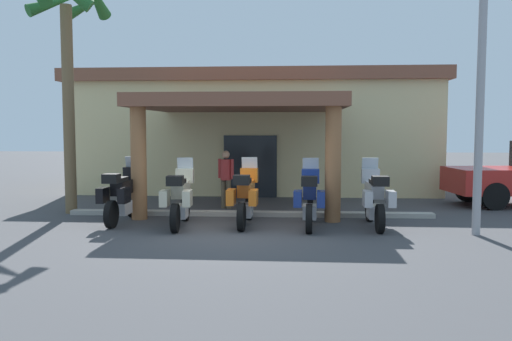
{
  "coord_description": "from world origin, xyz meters",
  "views": [
    {
      "loc": [
        1.28,
        -12.09,
        2.36
      ],
      "look_at": [
        0.41,
        2.33,
        1.2
      ],
      "focal_mm": 37.52,
      "sensor_mm": 36.0,
      "label": 1
    }
  ],
  "objects_px": {
    "motorcycle_blue": "(310,198)",
    "motel_building": "(257,131)",
    "motorcycle_black": "(122,195)",
    "motorcycle_silver": "(375,198)",
    "palm_tree_roadside": "(68,36)",
    "motorcycle_orange": "(245,197)",
    "motorcycle_cream": "(180,197)",
    "pedestrian": "(226,175)",
    "roadside_sign": "(482,35)"
  },
  "relations": [
    {
      "from": "motel_building",
      "to": "roadside_sign",
      "type": "bearing_deg",
      "value": -58.02
    },
    {
      "from": "motorcycle_black",
      "to": "motorcycle_blue",
      "type": "bearing_deg",
      "value": -91.59
    },
    {
      "from": "motorcycle_orange",
      "to": "palm_tree_roadside",
      "type": "bearing_deg",
      "value": 75.05
    },
    {
      "from": "motorcycle_silver",
      "to": "motorcycle_cream",
      "type": "bearing_deg",
      "value": 92.69
    },
    {
      "from": "motel_building",
      "to": "roadside_sign",
      "type": "height_order",
      "value": "roadside_sign"
    },
    {
      "from": "motel_building",
      "to": "motorcycle_cream",
      "type": "relative_size",
      "value": 6.11
    },
    {
      "from": "roadside_sign",
      "to": "pedestrian",
      "type": "bearing_deg",
      "value": 149.41
    },
    {
      "from": "motorcycle_cream",
      "to": "motorcycle_orange",
      "type": "xyz_separation_m",
      "value": [
        1.54,
        0.26,
        0.0
      ]
    },
    {
      "from": "motel_building",
      "to": "motorcycle_orange",
      "type": "height_order",
      "value": "motel_building"
    },
    {
      "from": "motel_building",
      "to": "pedestrian",
      "type": "bearing_deg",
      "value": -95.09
    },
    {
      "from": "motorcycle_orange",
      "to": "motel_building",
      "type": "bearing_deg",
      "value": 4.07
    },
    {
      "from": "motorcycle_blue",
      "to": "motorcycle_silver",
      "type": "bearing_deg",
      "value": -82.56
    },
    {
      "from": "motel_building",
      "to": "motorcycle_silver",
      "type": "relative_size",
      "value": 6.12
    },
    {
      "from": "motorcycle_black",
      "to": "motorcycle_orange",
      "type": "distance_m",
      "value": 3.09
    },
    {
      "from": "motorcycle_cream",
      "to": "pedestrian",
      "type": "relative_size",
      "value": 1.31
    },
    {
      "from": "motorcycle_orange",
      "to": "roadside_sign",
      "type": "bearing_deg",
      "value": -96.92
    },
    {
      "from": "motel_building",
      "to": "palm_tree_roadside",
      "type": "height_order",
      "value": "palm_tree_roadside"
    },
    {
      "from": "motorcycle_blue",
      "to": "pedestrian",
      "type": "relative_size",
      "value": 1.31
    },
    {
      "from": "motorcycle_black",
      "to": "motorcycle_orange",
      "type": "bearing_deg",
      "value": -90.53
    },
    {
      "from": "motel_building",
      "to": "motorcycle_silver",
      "type": "xyz_separation_m",
      "value": [
        3.29,
        -8.13,
        -1.54
      ]
    },
    {
      "from": "roadside_sign",
      "to": "palm_tree_roadside",
      "type": "bearing_deg",
      "value": 166.49
    },
    {
      "from": "motorcycle_black",
      "to": "motorcycle_orange",
      "type": "height_order",
      "value": "same"
    },
    {
      "from": "motorcycle_black",
      "to": "motorcycle_silver",
      "type": "relative_size",
      "value": 1.0
    },
    {
      "from": "motorcycle_blue",
      "to": "roadside_sign",
      "type": "distance_m",
      "value": 5.18
    },
    {
      "from": "palm_tree_roadside",
      "to": "motel_building",
      "type": "bearing_deg",
      "value": 53.97
    },
    {
      "from": "motorcycle_blue",
      "to": "motel_building",
      "type": "bearing_deg",
      "value": 15.32
    },
    {
      "from": "palm_tree_roadside",
      "to": "motorcycle_cream",
      "type": "bearing_deg",
      "value": -28.26
    },
    {
      "from": "motorcycle_blue",
      "to": "motorcycle_silver",
      "type": "xyz_separation_m",
      "value": [
        1.54,
        0.11,
        0.0
      ]
    },
    {
      "from": "motorcycle_cream",
      "to": "pedestrian",
      "type": "height_order",
      "value": "pedestrian"
    },
    {
      "from": "motorcycle_cream",
      "to": "roadside_sign",
      "type": "bearing_deg",
      "value": -97.61
    },
    {
      "from": "pedestrian",
      "to": "roadside_sign",
      "type": "bearing_deg",
      "value": 85.96
    },
    {
      "from": "motorcycle_blue",
      "to": "palm_tree_roadside",
      "type": "xyz_separation_m",
      "value": [
        -6.49,
        1.73,
        4.13
      ]
    },
    {
      "from": "motorcycle_cream",
      "to": "motorcycle_orange",
      "type": "distance_m",
      "value": 1.56
    },
    {
      "from": "motorcycle_silver",
      "to": "motorcycle_black",
      "type": "bearing_deg",
      "value": 88.04
    },
    {
      "from": "motorcycle_cream",
      "to": "pedestrian",
      "type": "distance_m",
      "value": 3.03
    },
    {
      "from": "pedestrian",
      "to": "roadside_sign",
      "type": "distance_m",
      "value": 7.69
    },
    {
      "from": "motorcycle_black",
      "to": "motorcycle_cream",
      "type": "bearing_deg",
      "value": -103.08
    },
    {
      "from": "motorcycle_blue",
      "to": "palm_tree_roadside",
      "type": "height_order",
      "value": "palm_tree_roadside"
    },
    {
      "from": "motel_building",
      "to": "motorcycle_blue",
      "type": "xyz_separation_m",
      "value": [
        1.75,
        -8.24,
        -1.54
      ]
    },
    {
      "from": "motorcycle_orange",
      "to": "palm_tree_roadside",
      "type": "relative_size",
      "value": 0.34
    },
    {
      "from": "motorcycle_silver",
      "to": "roadside_sign",
      "type": "xyz_separation_m",
      "value": [
        2.09,
        -0.81,
        3.64
      ]
    },
    {
      "from": "motel_building",
      "to": "motorcycle_orange",
      "type": "relative_size",
      "value": 6.1
    },
    {
      "from": "motorcycle_black",
      "to": "motorcycle_silver",
      "type": "distance_m",
      "value": 6.17
    },
    {
      "from": "motorcycle_silver",
      "to": "pedestrian",
      "type": "height_order",
      "value": "pedestrian"
    },
    {
      "from": "motorcycle_orange",
      "to": "pedestrian",
      "type": "height_order",
      "value": "pedestrian"
    },
    {
      "from": "motorcycle_black",
      "to": "motel_building",
      "type": "bearing_deg",
      "value": -17.41
    },
    {
      "from": "motorcycle_black",
      "to": "motorcycle_blue",
      "type": "relative_size",
      "value": 1.0
    },
    {
      "from": "motorcycle_black",
      "to": "palm_tree_roadside",
      "type": "xyz_separation_m",
      "value": [
        -1.86,
        1.4,
        4.13
      ]
    },
    {
      "from": "motorcycle_cream",
      "to": "motel_building",
      "type": "bearing_deg",
      "value": -11.58
    },
    {
      "from": "motorcycle_cream",
      "to": "pedestrian",
      "type": "bearing_deg",
      "value": -17.11
    }
  ]
}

